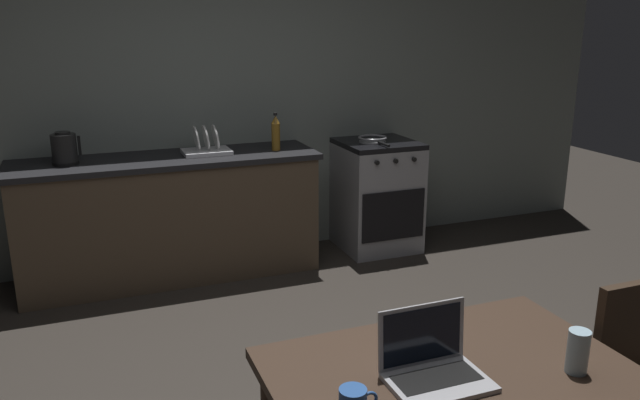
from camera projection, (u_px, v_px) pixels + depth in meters
name	position (u px, v px, depth m)	size (l,w,h in m)	color
back_wall	(254.00, 91.00, 4.93)	(6.40, 0.10, 2.62)	gray
kitchen_counter	(171.00, 217.00, 4.59)	(2.16, 0.64, 0.90)	#4C3D2D
stove_oven	(377.00, 195.00, 5.18)	(0.60, 0.62, 0.90)	gray
dining_table	(462.00, 398.00, 2.05)	(1.21, 0.92, 0.71)	#332319
laptop	(433.00, 366.00, 2.02)	(0.32, 0.24, 0.23)	#99999E
electric_kettle	(64.00, 149.00, 4.21)	(0.19, 0.17, 0.22)	black
bottle	(276.00, 133.00, 4.67)	(0.06, 0.06, 0.28)	#8C601E
frying_pan	(373.00, 139.00, 5.00)	(0.23, 0.40, 0.05)	gray
drinking_glass	(578.00, 351.00, 2.06)	(0.07, 0.07, 0.15)	#99B7C6
dish_rack	(206.00, 147.00, 4.56)	(0.34, 0.26, 0.21)	silver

